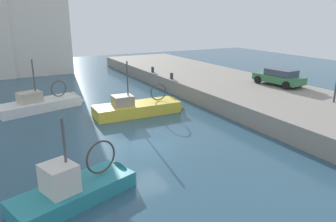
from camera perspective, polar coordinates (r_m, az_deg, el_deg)
water_surface at (r=17.63m, az=-4.77°, el=-5.80°), size 80.00×80.00×0.00m
quay_wall at (r=24.11m, az=21.14°, el=0.83°), size 9.00×56.00×1.20m
fishing_boat_yellow at (r=22.89m, az=-4.66°, el=-0.21°), size 6.85×2.40×4.71m
fishing_boat_teal at (r=13.16m, az=-14.91°, el=-13.96°), size 5.65×3.34×4.12m
fishing_boat_white at (r=25.67m, az=-21.08°, el=0.61°), size 6.91×3.71×4.68m
parked_car_green at (r=27.80m, az=19.23°, el=5.77°), size 2.30×4.27×1.34m
mooring_bollard_south at (r=28.99m, az=0.65°, el=6.27°), size 0.28×0.28×0.55m
mooring_bollard_mid at (r=32.50m, az=-2.76°, el=7.40°), size 0.28×0.28×0.55m
waterfront_building_central at (r=42.46m, az=-23.67°, el=17.60°), size 8.02×6.89×16.67m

